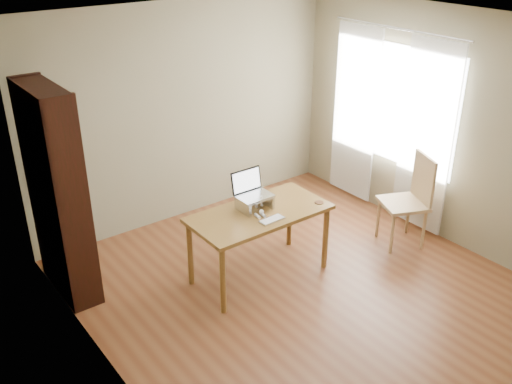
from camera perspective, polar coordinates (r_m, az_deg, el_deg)
name	(u,v)px	position (r m, az deg, el deg)	size (l,w,h in m)	color
room	(317,174)	(5.19, 6.11, 1.82)	(4.04, 4.54, 2.64)	#5D2F18
bookshelf	(58,194)	(5.67, -19.17, -0.17)	(0.30, 0.90, 2.10)	black
curtains	(388,124)	(7.03, 13.11, 6.68)	(0.03, 1.90, 2.25)	white
desk	(259,220)	(5.72, 0.35, -2.83)	(1.42, 0.72, 0.75)	brown
laptop_stand	(255,201)	(5.70, -0.14, -0.94)	(0.32, 0.25, 0.13)	silver
laptop	(251,189)	(5.69, -0.51, 0.28)	(0.35, 0.29, 0.25)	silver
keyboard	(272,220)	(5.51, 1.60, -2.79)	(0.26, 0.12, 0.02)	silver
coaster	(319,202)	(5.89, 6.33, -1.05)	(0.09, 0.09, 0.01)	brown
cat	(250,203)	(5.71, -0.62, -1.11)	(0.24, 0.48, 0.15)	#483E38
chair	(409,196)	(6.61, 15.02, -0.35)	(0.63, 0.62, 1.06)	tan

